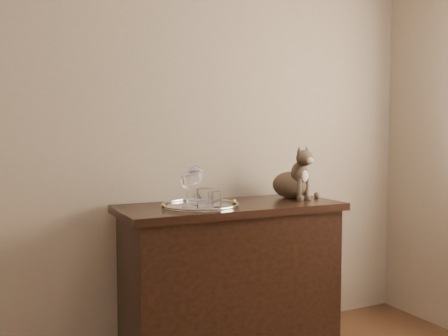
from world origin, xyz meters
The scene contains 9 objects.
wall_back centered at (0.00, 2.25, 1.35)m, with size 4.00×0.10×2.70m, color tan.
sideboard centered at (0.60, 1.94, 0.42)m, with size 1.20×0.50×0.85m, color black, non-canonical shape.
tray centered at (0.41, 1.91, 0.85)m, with size 0.40×0.40×0.01m, color silver.
wine_glass_b centered at (0.40, 1.98, 0.95)m, with size 0.07×0.07×0.19m, color silver, non-canonical shape.
wine_glass_c centered at (0.33, 1.89, 0.95)m, with size 0.07×0.07×0.17m, color silver, non-canonical shape.
wine_glass_d centered at (0.40, 1.95, 0.96)m, with size 0.08×0.08×0.20m, color white, non-canonical shape.
tumbler_a centered at (0.45, 1.83, 0.90)m, with size 0.07×0.07×0.08m, color white.
tumbler_b centered at (0.41, 1.83, 0.91)m, with size 0.08×0.08×0.10m, color silver.
cat centered at (1.03, 2.01, 1.00)m, with size 0.30×0.28×0.31m, color #4A382C, non-canonical shape.
Camera 1 is at (-0.57, -0.43, 1.23)m, focal length 40.00 mm.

